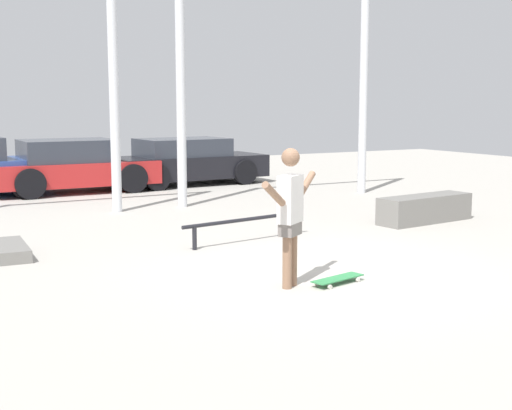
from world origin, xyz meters
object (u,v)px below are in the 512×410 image
object	(u,v)px
parked_car_red	(72,166)
parked_car_black	(187,162)
grind_rail	(246,223)
grind_box	(425,209)
skateboard	(338,279)
skateboarder	(290,210)

from	to	relation	value
parked_car_red	parked_car_black	world-z (taller)	parked_car_red
grind_rail	grind_box	bearing A→B (deg)	0.72
grind_rail	parked_car_black	size ratio (longest dim) A/B	0.56
skateboard	grind_rail	bearing A→B (deg)	72.28
skateboarder	parked_car_black	distance (m)	11.07
skateboard	grind_box	distance (m)	5.05
grind_box	parked_car_black	bearing A→B (deg)	100.53
grind_box	grind_rail	world-z (taller)	grind_box
skateboarder	skateboard	world-z (taller)	skateboarder
skateboarder	parked_car_black	xyz separation A→B (m)	(3.26, 10.58, -0.34)
grind_box	parked_car_black	world-z (taller)	parked_car_black
skateboard	parked_car_black	size ratio (longest dim) A/B	0.19
grind_box	parked_car_black	size ratio (longest dim) A/B	0.48
grind_rail	parked_car_red	xyz separation A→B (m)	(-0.76, 7.72, 0.33)
grind_rail	parked_car_red	world-z (taller)	parked_car_red
grind_box	grind_rail	distance (m)	3.85
parked_car_red	parked_car_black	size ratio (longest dim) A/B	0.94
skateboard	grind_box	bearing A→B (deg)	22.93
parked_car_red	grind_box	bearing A→B (deg)	-58.08
skateboarder	grind_rail	distance (m)	2.93
skateboarder	grind_box	size ratio (longest dim) A/B	0.84
grind_rail	parked_car_black	bearing A→B (deg)	72.99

